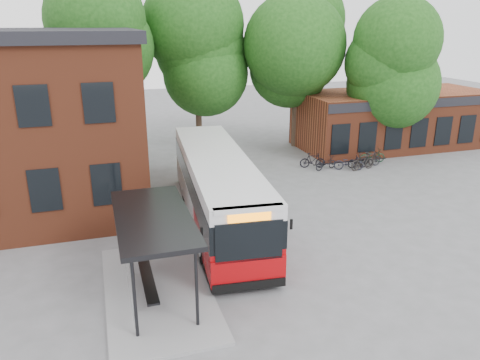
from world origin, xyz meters
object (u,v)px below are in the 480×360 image
object	(u,v)px
bicycle_1	(313,160)
bicycle_4	(360,161)
bicycle_0	(326,163)
bicycle_2	(349,163)
bicycle_6	(372,156)
bicycle_5	(370,159)
bus_shelter	(155,254)
city_bus	(217,190)
bicycle_3	(363,161)

from	to	relation	value
bicycle_1	bicycle_4	size ratio (longest dim) A/B	0.95
bicycle_0	bicycle_1	world-z (taller)	bicycle_1
bicycle_2	bicycle_4	distance (m)	1.01
bicycle_6	bicycle_5	bearing A→B (deg)	146.08
bicycle_2	bicycle_5	size ratio (longest dim) A/B	1.07
bus_shelter	bicycle_4	xyz separation A→B (m)	(14.29, 10.68, -1.00)
bicycle_2	bicycle_6	world-z (taller)	bicycle_2
bicycle_1	bicycle_6	size ratio (longest dim) A/B	0.93
bicycle_2	bicycle_6	size ratio (longest dim) A/B	1.04
bicycle_1	bicycle_6	xyz separation A→B (m)	(4.28, -0.07, -0.03)
bicycle_4	city_bus	bearing A→B (deg)	122.93
bicycle_5	bus_shelter	bearing A→B (deg)	118.36
bus_shelter	bicycle_5	distance (m)	18.42
bicycle_3	bicycle_5	size ratio (longest dim) A/B	1.09
bus_shelter	bicycle_2	world-z (taller)	bus_shelter
bicycle_6	city_bus	bearing A→B (deg)	124.18
bicycle_3	bicycle_2	bearing A→B (deg)	63.50
city_bus	bicycle_5	xyz separation A→B (m)	(11.50, 5.59, -1.10)
bicycle_2	bicycle_6	xyz separation A→B (m)	(2.34, 1.02, -0.02)
bicycle_4	bicycle_5	distance (m)	0.69
bicycle_1	bicycle_3	xyz separation A→B (m)	(2.80, -1.33, 0.06)
city_bus	bicycle_6	bearing A→B (deg)	32.66
bicycle_4	bicycle_6	xyz separation A→B (m)	(1.36, 0.77, 0.01)
bicycle_3	bicycle_6	size ratio (longest dim) A/B	1.05
bicycle_5	bicycle_6	distance (m)	1.03
bicycle_2	bicycle_3	xyz separation A→B (m)	(0.86, -0.24, 0.08)
bicycle_0	bicycle_6	distance (m)	3.69
bicycle_0	bicycle_1	bearing A→B (deg)	31.87
bicycle_0	bicycle_5	world-z (taller)	bicycle_5
bus_shelter	city_bus	world-z (taller)	city_bus
bus_shelter	bicycle_6	distance (m)	19.42
bicycle_2	bicycle_1	bearing A→B (deg)	83.81
bicycle_2	bicycle_5	world-z (taller)	bicycle_5
bicycle_1	bicycle_2	bearing A→B (deg)	-102.65
bicycle_0	bicycle_4	xyz separation A→B (m)	(2.29, -0.26, 0.02)
bicycle_6	bicycle_2	bearing A→B (deg)	120.11
bicycle_5	bicycle_6	bearing A→B (deg)	-47.55
bicycle_2	bicycle_4	size ratio (longest dim) A/B	1.06
bicycle_1	bicycle_4	distance (m)	3.04
bicycle_5	bicycle_4	bearing A→B (deg)	81.72
bicycle_0	bus_shelter	bearing A→B (deg)	116.79
bicycle_1	bicycle_3	size ratio (longest dim) A/B	0.88
city_bus	bicycle_5	distance (m)	12.83
bicycle_1	bicycle_3	bearing A→B (deg)	-98.74
bicycle_2	bicycle_4	world-z (taller)	bicycle_2
bicycle_0	bicycle_6	xyz separation A→B (m)	(3.65, 0.51, 0.03)
bus_shelter	bicycle_2	bearing A→B (deg)	38.08
bicycle_2	bicycle_6	distance (m)	2.55
city_bus	bicycle_2	xyz separation A→B (m)	(9.83, 5.35, -1.13)
bicycle_1	bicycle_5	size ratio (longest dim) A/B	0.96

